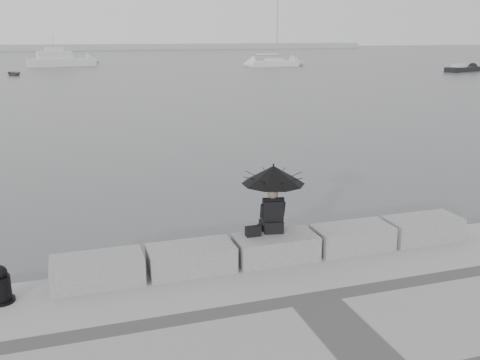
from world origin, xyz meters
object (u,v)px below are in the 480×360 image
object	(u,v)px
mooring_bollard	(0,287)
motor_cruiser	(61,60)
seated_person	(273,182)
dinghy	(14,73)
sailboat_right	(274,63)
small_motorboat	(462,69)

from	to	relation	value
mooring_bollard	motor_cruiser	xyz separation A→B (m)	(1.10, 77.13, 0.11)
seated_person	dinghy	size ratio (longest dim) A/B	0.47
motor_cruiser	mooring_bollard	bearing A→B (deg)	-102.90
seated_person	sailboat_right	bearing A→B (deg)	79.70
sailboat_right	motor_cruiser	world-z (taller)	sailboat_right
small_motorboat	sailboat_right	bearing A→B (deg)	120.80
mooring_bollard	sailboat_right	bearing A→B (deg)	65.02
sailboat_right	small_motorboat	bearing A→B (deg)	-44.57
seated_person	motor_cruiser	size ratio (longest dim) A/B	0.14
small_motorboat	dinghy	world-z (taller)	small_motorboat
mooring_bollard	sailboat_right	world-z (taller)	sailboat_right
small_motorboat	dinghy	bearing A→B (deg)	152.83
mooring_bollard	sailboat_right	xyz separation A→B (m)	(31.15, 66.87, -0.25)
small_motorboat	mooring_bollard	bearing A→B (deg)	-151.35
mooring_bollard	seated_person	bearing A→B (deg)	5.19
sailboat_right	dinghy	bearing A→B (deg)	-169.95
mooring_bollard	motor_cruiser	world-z (taller)	motor_cruiser
mooring_bollard	small_motorboat	xyz separation A→B (m)	(50.09, 48.84, -0.46)
seated_person	dinghy	distance (m)	60.24
mooring_bollard	motor_cruiser	distance (m)	77.14
dinghy	small_motorboat	bearing A→B (deg)	-31.75
seated_person	motor_cruiser	bearing A→B (deg)	104.10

